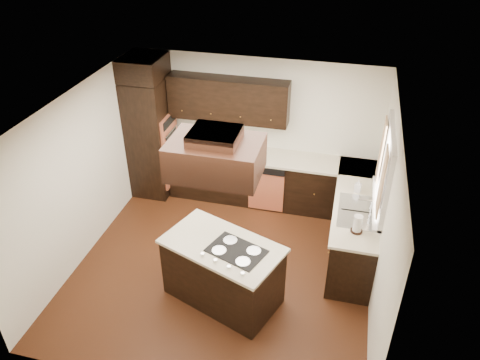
% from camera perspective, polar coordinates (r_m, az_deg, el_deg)
% --- Properties ---
extents(floor, '(4.20, 4.20, 0.02)m').
position_cam_1_polar(floor, '(7.06, -2.00, -10.43)').
color(floor, '#552A14').
rests_on(floor, ground).
extents(ceiling, '(4.20, 4.20, 0.02)m').
position_cam_1_polar(ceiling, '(5.66, -2.48, 8.62)').
color(ceiling, white).
rests_on(ceiling, ground).
extents(wall_back, '(4.20, 0.02, 2.50)m').
position_cam_1_polar(wall_back, '(8.05, 1.92, 6.30)').
color(wall_back, silver).
rests_on(wall_back, ground).
extents(wall_front, '(4.20, 0.02, 2.50)m').
position_cam_1_polar(wall_front, '(4.78, -9.42, -15.92)').
color(wall_front, silver).
rests_on(wall_front, ground).
extents(wall_left, '(0.02, 4.20, 2.50)m').
position_cam_1_polar(wall_left, '(7.08, -18.87, 0.48)').
color(wall_left, silver).
rests_on(wall_left, ground).
extents(wall_right, '(0.02, 4.20, 2.50)m').
position_cam_1_polar(wall_right, '(6.13, 17.19, -4.57)').
color(wall_right, silver).
rests_on(wall_right, ground).
extents(oven_column, '(0.65, 0.75, 2.12)m').
position_cam_1_polar(oven_column, '(8.31, -10.81, 5.13)').
color(oven_column, black).
rests_on(oven_column, floor).
extents(wall_oven_face, '(0.05, 0.62, 0.78)m').
position_cam_1_polar(wall_oven_face, '(8.15, -8.59, 5.26)').
color(wall_oven_face, '#D36945').
rests_on(wall_oven_face, oven_column).
extents(base_cabinets_back, '(2.93, 0.60, 0.88)m').
position_cam_1_polar(base_cabinets_back, '(8.17, 1.60, 0.23)').
color(base_cabinets_back, black).
rests_on(base_cabinets_back, floor).
extents(base_cabinets_right, '(0.60, 2.40, 0.88)m').
position_cam_1_polar(base_cabinets_right, '(7.31, 13.69, -5.21)').
color(base_cabinets_right, black).
rests_on(base_cabinets_right, floor).
extents(countertop_back, '(2.93, 0.63, 0.04)m').
position_cam_1_polar(countertop_back, '(7.92, 1.62, 2.99)').
color(countertop_back, beige).
rests_on(countertop_back, base_cabinets_back).
extents(countertop_right, '(0.63, 2.40, 0.04)m').
position_cam_1_polar(countertop_right, '(7.04, 14.04, -2.23)').
color(countertop_right, beige).
rests_on(countertop_right, base_cabinets_right).
extents(upper_cabinets, '(2.00, 0.34, 0.72)m').
position_cam_1_polar(upper_cabinets, '(7.75, -1.44, 9.79)').
color(upper_cabinets, black).
rests_on(upper_cabinets, wall_back).
extents(dishwasher_front, '(0.60, 0.05, 0.72)m').
position_cam_1_polar(dishwasher_front, '(7.91, 3.19, -1.42)').
color(dishwasher_front, '#D36945').
rests_on(dishwasher_front, floor).
extents(window_frame, '(0.06, 1.32, 1.12)m').
position_cam_1_polar(window_frame, '(6.37, 17.35, 1.26)').
color(window_frame, silver).
rests_on(window_frame, wall_right).
extents(window_pane, '(0.00, 1.20, 1.00)m').
position_cam_1_polar(window_pane, '(6.37, 17.60, 1.23)').
color(window_pane, white).
rests_on(window_pane, wall_right).
extents(curtain_left, '(0.02, 0.34, 0.90)m').
position_cam_1_polar(curtain_left, '(5.98, 16.91, -0.27)').
color(curtain_left, '#FCEBC3').
rests_on(curtain_left, wall_right).
extents(curtain_right, '(0.02, 0.34, 0.90)m').
position_cam_1_polar(curtain_right, '(6.71, 16.86, 3.49)').
color(curtain_right, '#FCEBC3').
rests_on(curtain_right, wall_right).
extents(sink_rim, '(0.52, 0.84, 0.01)m').
position_cam_1_polar(sink_rim, '(6.74, 14.09, -3.72)').
color(sink_rim, silver).
rests_on(sink_rim, countertop_right).
extents(island, '(1.65, 1.26, 0.88)m').
position_cam_1_polar(island, '(6.31, -2.10, -11.20)').
color(island, black).
rests_on(island, floor).
extents(island_top, '(1.71, 1.33, 0.04)m').
position_cam_1_polar(island_top, '(6.00, -2.19, -8.02)').
color(island_top, beige).
rests_on(island_top, island).
extents(cooktop, '(0.81, 0.67, 0.01)m').
position_cam_1_polar(cooktop, '(5.89, -0.44, -8.62)').
color(cooktop, black).
rests_on(cooktop, island_top).
extents(range_hood, '(1.05, 0.72, 0.42)m').
position_cam_1_polar(range_hood, '(5.32, -3.00, 2.74)').
color(range_hood, black).
rests_on(range_hood, ceiling).
extents(hood_duct, '(0.55, 0.50, 0.13)m').
position_cam_1_polar(hood_duct, '(5.19, -3.09, 5.38)').
color(hood_duct, black).
rests_on(hood_duct, ceiling).
extents(blender_base, '(0.15, 0.15, 0.10)m').
position_cam_1_polar(blender_base, '(8.06, -4.74, 4.01)').
color(blender_base, silver).
rests_on(blender_base, countertop_back).
extents(blender_pitcher, '(0.13, 0.13, 0.26)m').
position_cam_1_polar(blender_pitcher, '(7.98, -4.80, 5.15)').
color(blender_pitcher, silver).
rests_on(blender_pitcher, blender_base).
extents(spice_rack, '(0.41, 0.23, 0.33)m').
position_cam_1_polar(spice_rack, '(7.95, -2.57, 4.61)').
color(spice_rack, black).
rests_on(spice_rack, countertop_back).
extents(mixing_bowl, '(0.32, 0.32, 0.06)m').
position_cam_1_polar(mixing_bowl, '(8.23, -7.75, 4.28)').
color(mixing_bowl, silver).
rests_on(mixing_bowl, countertop_back).
extents(soap_bottle, '(0.11, 0.11, 0.20)m').
position_cam_1_polar(soap_bottle, '(7.11, 14.20, -0.72)').
color(soap_bottle, silver).
rests_on(soap_bottle, countertop_right).
extents(paper_towel, '(0.14, 0.14, 0.25)m').
position_cam_1_polar(paper_towel, '(6.30, 14.14, -5.23)').
color(paper_towel, silver).
rests_on(paper_towel, countertop_right).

